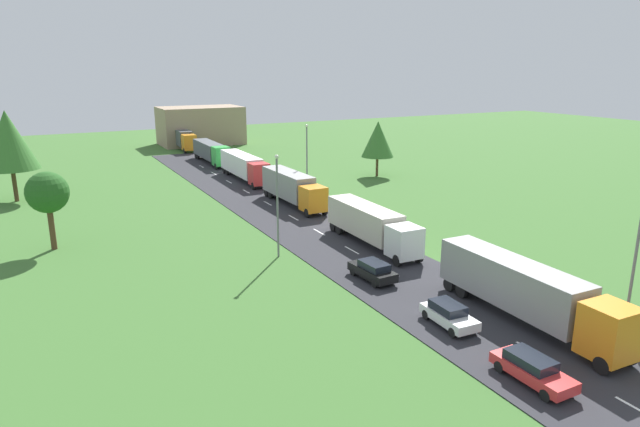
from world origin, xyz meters
The scene contains 18 objects.
road centered at (0.00, 24.50, 0.03)m, with size 10.00×140.00×0.06m, color #2B2B30.
lane_marking_centre centered at (0.00, 20.06, 0.07)m, with size 0.16×120.05×0.01m.
truck_lead centered at (2.52, 13.38, 2.22)m, with size 2.78×14.34×3.76m.
truck_second centered at (2.38, 31.42, 2.07)m, with size 2.70×12.78×3.48m.
truck_third centered at (2.43, 48.77, 2.20)m, with size 2.62×12.92×3.80m.
truck_fourth centered at (2.42, 65.44, 2.15)m, with size 2.68×14.52×3.61m.
truck_fifth centered at (2.52, 81.87, 2.07)m, with size 2.69×14.19×3.51m.
truck_sixth centered at (2.42, 100.76, 2.21)m, with size 2.82×13.37×3.78m.
car_lead centered at (-2.66, 7.96, 0.82)m, with size 1.78×4.52×1.44m.
car_second centered at (-2.19, 15.09, 0.83)m, with size 1.93×4.15×1.48m.
car_third centered at (-2.22, 23.94, 0.85)m, with size 2.01×4.39×1.50m.
lamppost_lead centered at (6.54, 9.04, 4.91)m, with size 0.36×0.36×8.85m.
lamppost_second centered at (-6.47, 32.44, 4.97)m, with size 0.36×0.36×8.97m.
lamppost_third centered at (6.34, 52.72, 5.01)m, with size 0.36×0.36×9.04m.
tree_oak centered at (21.31, 59.19, 5.57)m, with size 4.82×4.82×8.24m.
tree_birch centered at (-23.73, 43.79, 5.23)m, with size 3.70×3.70×7.14m.
tree_elm centered at (-26.84, 66.23, 7.52)m, with size 6.44×6.44×11.08m.
distant_building centered at (7.77, 106.33, 3.91)m, with size 16.72×10.30×7.82m, color #9E846B.
Camera 1 is at (-24.50, -9.84, 16.13)m, focal length 31.13 mm.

